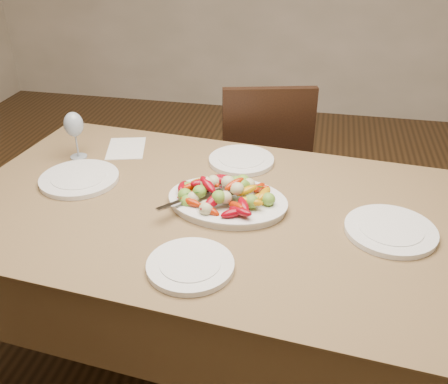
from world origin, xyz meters
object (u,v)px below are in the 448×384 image
Objects in this scene: plate_right at (390,231)px; plate_near at (190,266)px; plate_left at (79,179)px; wine_glass at (75,134)px; dining_table at (224,293)px; plate_far at (241,160)px; chair_far at (261,165)px; serving_platter at (227,203)px.

plate_right is 1.14× the size of plate_near.
wine_glass is (-0.09, 0.18, 0.09)m from plate_left.
plate_far is (-0.00, 0.35, 0.39)m from dining_table.
plate_right and plate_near have the same top height.
wine_glass reaches higher than chair_far.
chair_far is 3.69× the size of plate_far.
dining_table is at bearing -21.39° from wine_glass.
plate_left is 1.02× the size of plate_right.
dining_table is 0.85m from wine_glass.
wine_glass is (-1.19, 0.30, 0.09)m from plate_right.
serving_platter is 1.37× the size of plate_left.
plate_near is (-0.04, -1.23, 0.29)m from chair_far.
plate_far is (-0.01, -0.55, 0.29)m from chair_far.
plate_near is (-0.57, -0.29, 0.00)m from plate_right.
chair_far is 3.36× the size of plate_right.
dining_table is 1.94× the size of chair_far.
plate_left is at bearing -154.12° from plate_far.
plate_far is 0.66m from wine_glass.
plate_right is 1.10× the size of plate_far.
plate_near is at bearing -92.17° from plate_far.
plate_near is (0.53, -0.41, 0.00)m from plate_left.
wine_glass is at bearing 116.62° from plate_left.
plate_left is 0.62m from plate_far.
chair_far is at bearing 43.73° from wine_glass.
chair_far reaches higher than plate_left.
chair_far is 0.62m from plate_far.
dining_table is 0.66m from plate_right.
serving_platter is at bearing 174.09° from plate_right.
serving_platter is at bearing 75.26° from chair_far.
wine_glass reaches higher than serving_platter.
dining_table is at bearing -120.16° from serving_platter.
plate_far is at bearing 25.88° from plate_left.
wine_glass is at bearing -172.14° from plate_far.
wine_glass reaches higher than plate_left.
dining_table is 7.41× the size of plate_near.
serving_platter is at bearing -19.97° from wine_glass.
plate_right is at bearing -4.20° from dining_table.
plate_right is 1.38× the size of wine_glass.
plate_left is 0.22m from wine_glass.
plate_near is at bearing -43.31° from wine_glass.
dining_table is at bearing 74.69° from chair_far.
serving_platter is 1.54× the size of plate_far.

